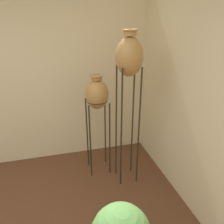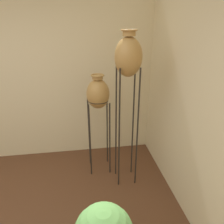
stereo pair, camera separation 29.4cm
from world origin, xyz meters
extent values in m
cube|color=beige|center=(0.00, 2.18, 1.35)|extent=(8.29, 0.06, 2.70)
cylinder|color=#28231E|center=(1.46, 1.17, 0.82)|extent=(0.02, 0.02, 1.64)
cylinder|color=#28231E|center=(1.69, 1.17, 0.82)|extent=(0.02, 0.02, 1.64)
cylinder|color=#28231E|center=(1.46, 1.40, 0.82)|extent=(0.02, 0.02, 1.64)
cylinder|color=#28231E|center=(1.69, 1.40, 0.82)|extent=(0.02, 0.02, 1.64)
torus|color=#28231E|center=(1.58, 1.28, 1.64)|extent=(0.25, 0.25, 0.02)
ellipsoid|color=#B28447|center=(1.58, 1.28, 1.75)|extent=(0.33, 0.33, 0.46)
cylinder|color=#B28447|center=(1.58, 1.28, 2.01)|extent=(0.15, 0.15, 0.06)
torus|color=#B28447|center=(1.58, 1.28, 2.04)|extent=(0.19, 0.19, 0.02)
cylinder|color=#28231E|center=(1.09, 1.45, 0.56)|extent=(0.02, 0.02, 1.12)
cylinder|color=#28231E|center=(1.38, 1.45, 0.56)|extent=(0.02, 0.02, 1.12)
cylinder|color=#28231E|center=(1.09, 1.73, 0.56)|extent=(0.02, 0.02, 1.12)
cylinder|color=#28231E|center=(1.38, 1.73, 0.56)|extent=(0.02, 0.02, 1.12)
torus|color=#28231E|center=(1.23, 1.59, 1.12)|extent=(0.29, 0.29, 0.02)
ellipsoid|color=#B28447|center=(1.23, 1.59, 1.22)|extent=(0.31, 0.31, 0.41)
cylinder|color=#B28447|center=(1.23, 1.59, 1.45)|extent=(0.14, 0.14, 0.05)
torus|color=#B28447|center=(1.23, 1.59, 1.47)|extent=(0.18, 0.18, 0.02)
camera|label=1|loc=(0.70, -1.18, 2.14)|focal=35.00mm
camera|label=2|loc=(0.99, -1.24, 2.14)|focal=35.00mm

